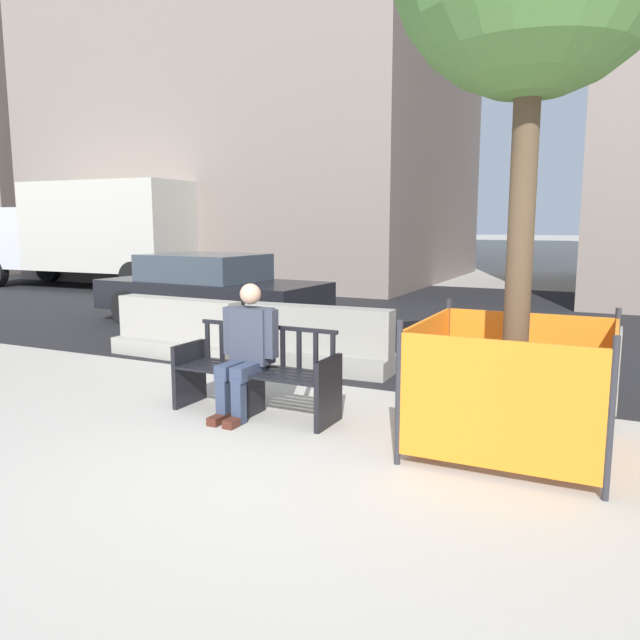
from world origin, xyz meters
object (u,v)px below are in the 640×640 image
(jersey_barrier_left, at_px, (179,333))
(car_sedan_mid, at_px, (210,289))
(construction_fence, at_px, (513,382))
(delivery_truck, at_px, (89,230))
(seated_person, at_px, (247,347))
(jersey_barrier_right, at_px, (519,367))
(jersey_barrier_centre, at_px, (318,344))
(street_bench, at_px, (256,375))

(jersey_barrier_left, distance_m, car_sedan_mid, 2.99)
(jersey_barrier_left, height_order, construction_fence, construction_fence)
(car_sedan_mid, bearing_deg, construction_fence, -35.18)
(car_sedan_mid, bearing_deg, delivery_truck, 150.94)
(seated_person, xyz_separation_m, delivery_truck, (-10.82, 8.52, 1.00))
(seated_person, distance_m, car_sedan_mid, 5.91)
(jersey_barrier_left, xyz_separation_m, car_sedan_mid, (-1.35, 2.65, 0.33))
(jersey_barrier_right, relative_size, delivery_truck, 0.29)
(seated_person, relative_size, car_sedan_mid, 0.30)
(car_sedan_mid, xyz_separation_m, delivery_truck, (-7.08, 3.94, 1.02))
(jersey_barrier_centre, distance_m, jersey_barrier_left, 2.19)
(delivery_truck, bearing_deg, jersey_barrier_left, -38.00)
(construction_fence, bearing_deg, jersey_barrier_right, 96.40)
(car_sedan_mid, height_order, delivery_truck, delivery_truck)
(street_bench, relative_size, jersey_barrier_centre, 0.84)
(street_bench, distance_m, car_sedan_mid, 5.92)
(jersey_barrier_right, relative_size, construction_fence, 1.28)
(seated_person, relative_size, construction_fence, 0.84)
(jersey_barrier_left, bearing_deg, delivery_truck, 142.00)
(jersey_barrier_centre, bearing_deg, delivery_truck, 148.57)
(delivery_truck, bearing_deg, street_bench, -37.86)
(seated_person, distance_m, jersey_barrier_right, 3.01)
(seated_person, height_order, delivery_truck, delivery_truck)
(seated_person, bearing_deg, car_sedan_mid, 129.18)
(jersey_barrier_centre, bearing_deg, street_bench, -82.22)
(jersey_barrier_centre, height_order, delivery_truck, delivery_truck)
(jersey_barrier_centre, relative_size, car_sedan_mid, 0.46)
(street_bench, relative_size, delivery_truck, 0.25)
(street_bench, bearing_deg, jersey_barrier_centre, 97.78)
(jersey_barrier_right, bearing_deg, street_bench, -141.94)
(jersey_barrier_left, distance_m, jersey_barrier_right, 4.74)
(street_bench, relative_size, construction_fence, 1.08)
(seated_person, bearing_deg, delivery_truck, 141.78)
(jersey_barrier_left, distance_m, delivery_truck, 10.78)
(street_bench, distance_m, seated_person, 0.31)
(delivery_truck, bearing_deg, jersey_barrier_centre, -31.43)
(construction_fence, height_order, car_sedan_mid, car_sedan_mid)
(street_bench, xyz_separation_m, seated_person, (-0.07, -0.06, 0.29))
(jersey_barrier_left, height_order, jersey_barrier_right, same)
(jersey_barrier_centre, bearing_deg, seated_person, -84.33)
(street_bench, relative_size, seated_person, 1.29)
(jersey_barrier_right, xyz_separation_m, delivery_truck, (-13.17, 6.68, 1.35))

